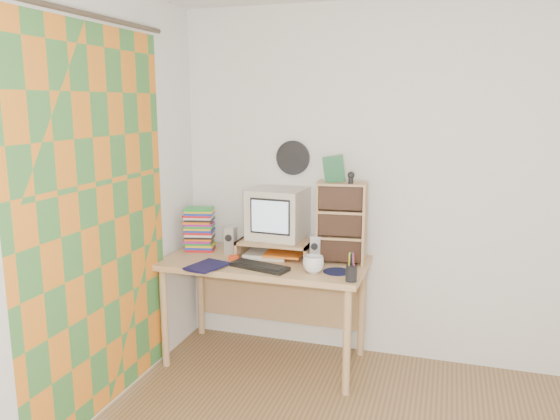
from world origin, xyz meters
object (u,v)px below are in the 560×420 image
Objects in this scene: keyboard at (260,266)px; dvd_stack at (200,231)px; desk at (268,276)px; diary at (196,262)px; mug at (313,264)px; crt_monitor at (276,214)px; cd_rack at (341,222)px.

dvd_stack reaches higher than keyboard.
dvd_stack is at bearing 175.43° from desk.
diary is at bearing -156.33° from keyboard.
keyboard is 1.39× the size of dvd_stack.
desk is 0.50m from mug.
crt_monitor is 0.60m from dvd_stack.
dvd_stack is at bearing 163.25° from mug.
keyboard is 0.44m from diary.
cd_rack is 2.30× the size of diary.
mug is (-0.12, -0.29, -0.22)m from cd_rack.
desk is 3.50× the size of keyboard.
crt_monitor is 2.71× the size of mug.
mug reaches higher than diary.
cd_rack reaches higher than crt_monitor.
keyboard is 1.67× the size of diary.
crt_monitor reaches higher than keyboard.
cd_rack is (0.51, 0.05, 0.41)m from desk.
dvd_stack is (-0.58, 0.30, 0.13)m from keyboard.
crt_monitor reaches higher than mug.
dvd_stack is 1.06m from cd_rack.
cd_rack reaches higher than mug.
cd_rack is at bearing 6.16° from desk.
crt_monitor is 0.66m from diary.
desk is 0.30m from keyboard.
desk is 0.65m from cd_rack.
cd_rack is 0.39m from mug.
mug is 0.57× the size of diary.
crt_monitor is 1.56× the size of diary.
diary is (-0.79, -0.09, -0.03)m from mug.
crt_monitor is 0.93× the size of keyboard.
mug is (0.39, -0.24, 0.19)m from desk.
mug is at bearing -31.33° from desk.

